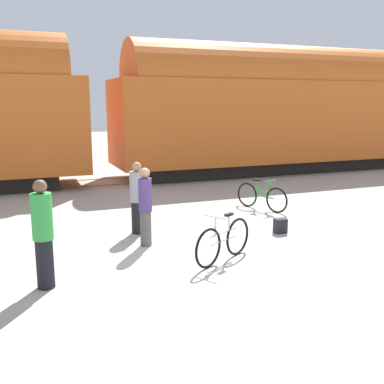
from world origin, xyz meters
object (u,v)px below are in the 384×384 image
bicycle_silver (223,241)px  bicycle_green (262,197)px  person_in_grey (137,198)px  freight_train (99,108)px  person_in_purple (145,206)px  person_in_green (43,234)px  backpack (280,226)px

bicycle_silver → bicycle_green: bearing=50.6°
bicycle_green → person_in_grey: bearing=-165.6°
freight_train → person_in_purple: freight_train is taller
person_in_green → backpack: person_in_green is taller
freight_train → backpack: size_ratio=171.67×
bicycle_silver → person_in_purple: 1.91m
freight_train → bicycle_green: 7.46m
bicycle_green → person_in_purple: (-3.95, -1.97, 0.49)m
freight_train → backpack: 9.17m
freight_train → backpack: (2.65, -8.38, -2.64)m
person_in_green → person_in_grey: bearing=151.2°
bicycle_green → bicycle_silver: bicycle_silver is taller
person_in_green → person_in_purple: size_ratio=1.08×
person_in_purple → person_in_green: bearing=46.3°
person_in_green → person_in_grey: 3.36m
backpack → person_in_purple: bearing=175.9°
freight_train → person_in_grey: freight_train is taller
backpack → bicycle_silver: bearing=-149.0°
bicycle_green → bicycle_silver: (-2.83, -3.44, 0.02)m
bicycle_silver → person_in_green: (-3.26, -0.08, 0.52)m
bicycle_silver → person_in_grey: (-1.04, 2.44, 0.44)m
bicycle_silver → person_in_purple: person_in_purple is taller
person_in_purple → person_in_grey: bearing=-84.4°
bicycle_silver → backpack: bicycle_silver is taller
bicycle_silver → person_in_purple: (-1.13, 1.47, 0.47)m
person_in_green → backpack: 5.53m
bicycle_silver → person_in_purple: size_ratio=0.91×
freight_train → person_in_purple: 8.39m
person_in_purple → backpack: size_ratio=4.94×
bicycle_green → person_in_grey: person_in_grey is taller
person_in_grey → person_in_purple: bearing=38.2°
bicycle_green → person_in_purple: size_ratio=0.99×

